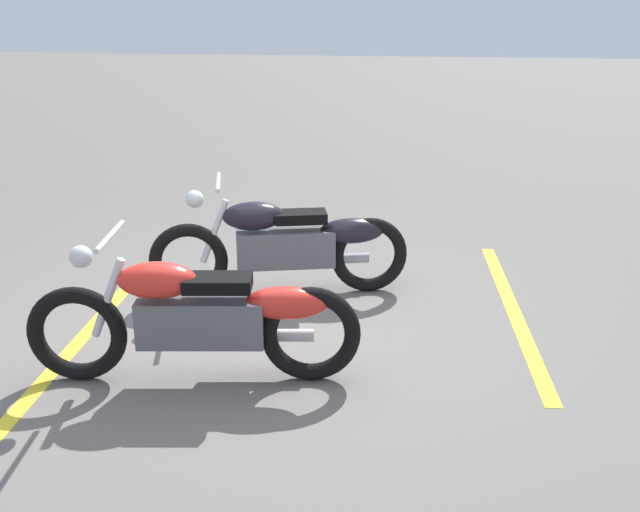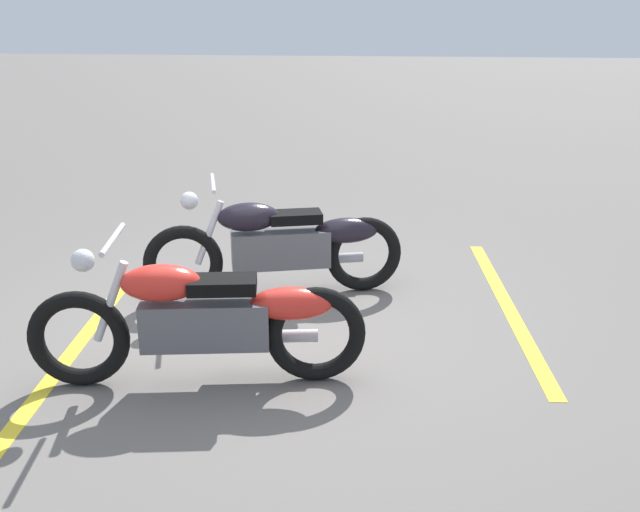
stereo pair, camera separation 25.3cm
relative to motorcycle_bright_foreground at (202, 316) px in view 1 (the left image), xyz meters
name	(u,v)px [view 1 (the left image)]	position (x,y,z in m)	size (l,w,h in m)	color
ground_plane	(249,332)	(0.12, 0.79, -0.46)	(60.00, 60.00, 0.00)	#66605B
motorcycle_bright_foreground	(202,316)	(0.00, 0.00, 0.00)	(2.22, 0.68, 1.04)	black
motorcycle_dark_foreground	(286,244)	(0.26, 1.61, 0.00)	(2.18, 0.82, 1.04)	black
parking_stripe_near	(65,357)	(-1.09, 0.16, -0.46)	(3.20, 0.12, 0.01)	yellow
parking_stripe_mid	(513,309)	(2.19, 1.54, -0.46)	(3.20, 0.12, 0.01)	yellow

